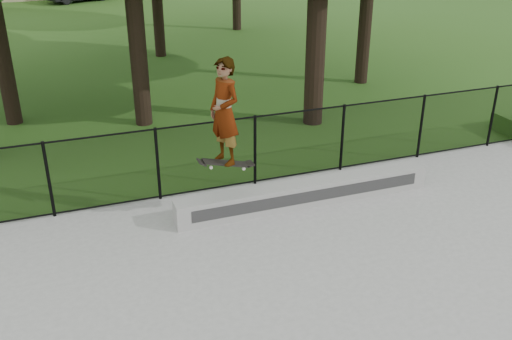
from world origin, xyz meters
The scene contains 3 objects.
grind_ledge centered at (0.61, 4.70, 0.29)m, with size 5.17×0.40×0.47m, color #9C9B97.
skater_airborne centered at (-1.01, 4.65, 2.13)m, with size 0.82×0.79×2.04m.
chainlink_fence centered at (0.00, 5.90, 0.81)m, with size 16.06×0.06×1.50m.
Camera 1 is at (-3.69, -4.15, 5.32)m, focal length 40.00 mm.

